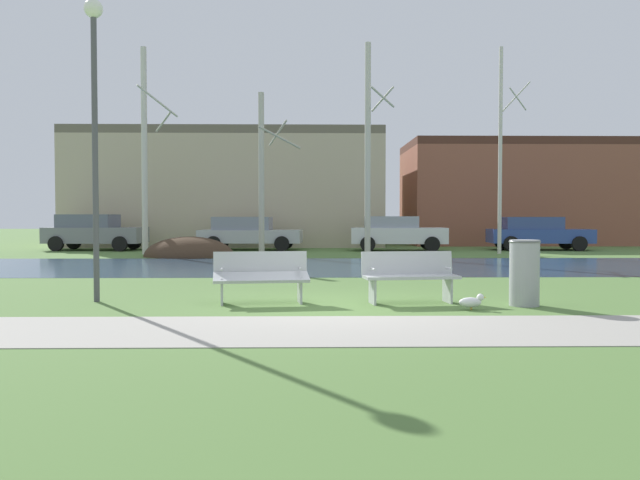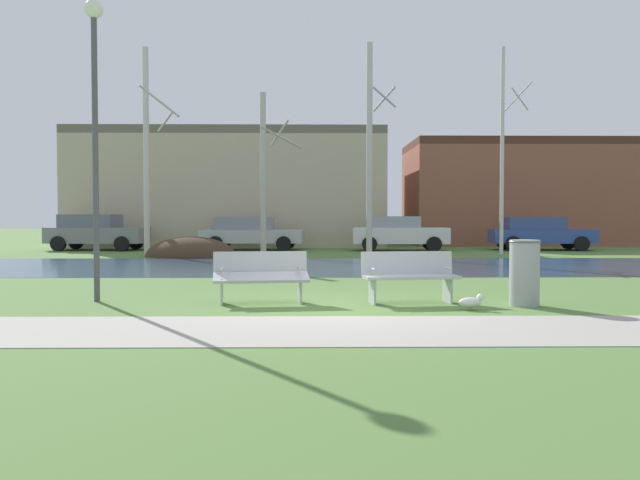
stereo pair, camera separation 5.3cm
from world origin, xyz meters
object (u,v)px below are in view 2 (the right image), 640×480
object	(u,v)px
streetlamp	(95,100)
bench_left	(261,275)
seagull	(472,302)
parked_hatch_third_white	(398,233)
trash_bin	(524,272)
parked_van_nearest_grey	(96,232)
parked_sedan_second_silver	(250,233)
parked_wagon_fourth_blue	(539,233)
bench_right	(410,275)

from	to	relation	value
streetlamp	bench_left	bearing A→B (deg)	-5.54
bench_left	seagull	size ratio (longest dim) A/B	3.85
parked_hatch_third_white	trash_bin	bearing A→B (deg)	-90.86
parked_van_nearest_grey	parked_hatch_third_white	size ratio (longest dim) A/B	1.03
parked_sedan_second_silver	parked_hatch_third_white	size ratio (longest dim) A/B	1.09
parked_van_nearest_grey	parked_wagon_fourth_blue	size ratio (longest dim) A/B	0.96
parked_hatch_third_white	seagull	bearing A→B (deg)	-93.96
seagull	parked_sedan_second_silver	world-z (taller)	parked_sedan_second_silver
bench_right	streetlamp	distance (m)	6.16
parked_van_nearest_grey	bench_left	bearing A→B (deg)	-64.41
streetlamp	parked_sedan_second_silver	distance (m)	17.88
parked_van_nearest_grey	seagull	bearing A→B (deg)	-57.52
streetlamp	parked_sedan_second_silver	bearing A→B (deg)	86.67
parked_sedan_second_silver	parked_wagon_fourth_blue	distance (m)	12.69
bench_left	trash_bin	bearing A→B (deg)	-4.99
bench_left	parked_wagon_fourth_blue	distance (m)	20.71
parked_wagon_fourth_blue	parked_van_nearest_grey	bearing A→B (deg)	179.33
parked_wagon_fourth_blue	streetlamp	bearing A→B (deg)	-128.33
bench_left	seagull	xyz separation A→B (m)	(3.37, -0.87, -0.34)
trash_bin	parked_sedan_second_silver	world-z (taller)	parked_sedan_second_silver
streetlamp	parked_wagon_fourth_blue	bearing A→B (deg)	51.67
streetlamp	parked_van_nearest_grey	world-z (taller)	streetlamp
bench_left	streetlamp	world-z (taller)	streetlamp
streetlamp	parked_sedan_second_silver	size ratio (longest dim) A/B	1.13
bench_left	parked_sedan_second_silver	bearing A→B (deg)	95.82
trash_bin	parked_wagon_fourth_blue	size ratio (longest dim) A/B	0.24
streetlamp	parked_van_nearest_grey	size ratio (longest dim) A/B	1.21
bench_right	streetlamp	world-z (taller)	streetlamp
bench_right	seagull	xyz separation A→B (m)	(0.84, -0.87, -0.34)
bench_right	parked_sedan_second_silver	distance (m)	18.45
parked_sedan_second_silver	parked_wagon_fourth_blue	world-z (taller)	parked_sedan_second_silver
trash_bin	parked_hatch_third_white	distance (m)	17.64
bench_right	parked_hatch_third_white	distance (m)	17.38
seagull	parked_wagon_fourth_blue	bearing A→B (deg)	67.94
trash_bin	parked_hatch_third_white	size ratio (longest dim) A/B	0.26
bench_right	seagull	distance (m)	1.26
bench_left	parked_sedan_second_silver	size ratio (longest dim) A/B	0.36
bench_left	parked_van_nearest_grey	bearing A→B (deg)	115.59
bench_right	seagull	size ratio (longest dim) A/B	3.85
bench_left	parked_wagon_fourth_blue	bearing A→B (deg)	58.36
parked_sedan_second_silver	parked_hatch_third_white	distance (m)	6.49
bench_right	trash_bin	size ratio (longest dim) A/B	1.53
bench_right	streetlamp	size ratio (longest dim) A/B	0.32
parked_wagon_fourth_blue	seagull	bearing A→B (deg)	-112.06
bench_right	trash_bin	bearing A→B (deg)	-11.72
trash_bin	parked_wagon_fourth_blue	bearing A→B (deg)	70.14
parked_van_nearest_grey	bench_right	bearing A→B (deg)	-58.19
bench_left	seagull	distance (m)	3.50
trash_bin	parked_sedan_second_silver	size ratio (longest dim) A/B	0.24
bench_left	bench_right	distance (m)	2.53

